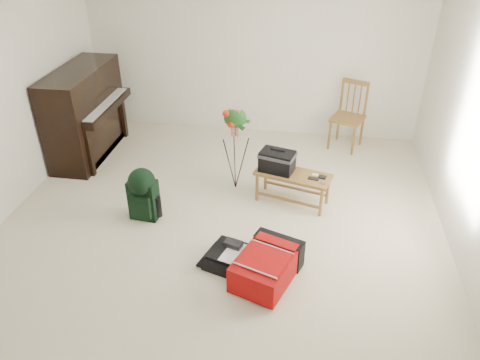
% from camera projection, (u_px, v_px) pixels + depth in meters
% --- Properties ---
extents(floor, '(5.00, 5.50, 0.01)m').
position_uv_depth(floor, '(218.00, 234.00, 5.20)').
color(floor, beige).
rests_on(floor, ground).
extents(wall_back, '(5.00, 0.04, 2.50)m').
position_uv_depth(wall_back, '(253.00, 52.00, 6.86)').
color(wall_back, white).
rests_on(wall_back, floor).
extents(piano, '(0.71, 1.50, 1.25)m').
position_uv_depth(piano, '(86.00, 115.00, 6.53)').
color(piano, black).
rests_on(piano, floor).
extents(bench, '(0.96, 0.58, 0.69)m').
position_uv_depth(bench, '(282.00, 167.00, 5.51)').
color(bench, olive).
rests_on(bench, floor).
extents(dining_chair, '(0.55, 0.55, 0.98)m').
position_uv_depth(dining_chair, '(348.00, 116.00, 6.78)').
color(dining_chair, olive).
rests_on(dining_chair, floor).
extents(red_suitcase, '(0.70, 0.86, 0.31)m').
position_uv_depth(red_suitcase, '(267.00, 262.00, 4.56)').
color(red_suitcase, '#B10E07').
rests_on(red_suitcase, floor).
extents(black_duffel, '(0.66, 0.59, 0.23)m').
position_uv_depth(black_duffel, '(235.00, 258.00, 4.73)').
color(black_duffel, black).
rests_on(black_duffel, floor).
extents(green_backpack, '(0.34, 0.31, 0.64)m').
position_uv_depth(green_backpack, '(143.00, 192.00, 5.30)').
color(green_backpack, black).
rests_on(green_backpack, floor).
extents(flower_stand, '(0.43, 0.43, 1.13)m').
position_uv_depth(flower_stand, '(235.00, 149.00, 5.75)').
color(flower_stand, black).
rests_on(flower_stand, floor).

